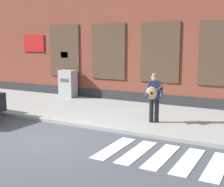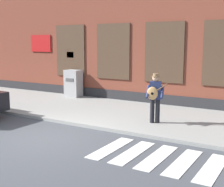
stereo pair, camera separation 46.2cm
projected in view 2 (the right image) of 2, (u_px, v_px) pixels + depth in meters
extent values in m
plane|color=#424449|center=(48.00, 137.00, 9.38)|extent=(160.00, 160.00, 0.00)
cube|color=gray|center=(112.00, 112.00, 12.54)|extent=(28.00, 4.60, 0.11)
cube|color=brown|center=(155.00, 39.00, 15.70)|extent=(28.00, 4.00, 6.00)
cube|color=#28282B|center=(137.00, 98.00, 14.44)|extent=(28.00, 0.04, 0.55)
cube|color=#473323|center=(70.00, 51.00, 16.03)|extent=(1.78, 0.06, 2.61)
cube|color=black|center=(70.00, 51.00, 16.02)|extent=(1.66, 0.03, 2.49)
cube|color=#473323|center=(113.00, 52.00, 14.73)|extent=(1.78, 0.06, 2.61)
cube|color=black|center=(113.00, 52.00, 14.72)|extent=(1.66, 0.03, 2.49)
cube|color=#473323|center=(164.00, 52.00, 13.43)|extent=(1.78, 0.06, 2.61)
cube|color=black|center=(164.00, 52.00, 13.43)|extent=(1.66, 0.03, 2.49)
cube|color=red|center=(41.00, 43.00, 16.99)|extent=(1.40, 0.04, 0.90)
cube|color=yellow|center=(70.00, 55.00, 16.04)|extent=(0.44, 0.02, 0.30)
cube|color=silver|center=(111.00, 148.00, 8.42)|extent=(0.42, 1.90, 0.01)
cube|color=silver|center=(133.00, 152.00, 8.08)|extent=(0.42, 1.90, 0.01)
cube|color=silver|center=(157.00, 157.00, 7.74)|extent=(0.42, 1.90, 0.01)
cube|color=silver|center=(183.00, 162.00, 7.40)|extent=(0.42, 1.90, 0.01)
cube|color=silver|center=(212.00, 168.00, 7.06)|extent=(0.42, 1.90, 0.01)
cube|color=silver|center=(1.00, 100.00, 11.34)|extent=(0.06, 0.24, 0.12)
cylinder|color=black|center=(158.00, 111.00, 10.57)|extent=(0.15, 0.15, 0.81)
cylinder|color=black|center=(152.00, 111.00, 10.59)|extent=(0.15, 0.15, 0.81)
cube|color=navy|center=(155.00, 90.00, 10.47)|extent=(0.43, 0.33, 0.60)
sphere|color=tan|center=(156.00, 78.00, 10.41)|extent=(0.22, 0.22, 0.22)
cylinder|color=olive|center=(156.00, 76.00, 10.40)|extent=(0.28, 0.28, 0.02)
cylinder|color=olive|center=(156.00, 75.00, 10.39)|extent=(0.18, 0.18, 0.09)
cylinder|color=navy|center=(162.00, 92.00, 10.33)|extent=(0.24, 0.51, 0.39)
cylinder|color=navy|center=(148.00, 92.00, 10.44)|extent=(0.24, 0.51, 0.39)
ellipsoid|color=tan|center=(152.00, 93.00, 10.33)|extent=(0.38, 0.22, 0.44)
cylinder|color=black|center=(152.00, 94.00, 10.27)|extent=(0.09, 0.04, 0.09)
cylinder|color=brown|center=(160.00, 88.00, 10.23)|extent=(0.46, 0.18, 0.34)
cube|color=#9E9E9E|center=(73.00, 83.00, 15.69)|extent=(0.79, 0.57, 1.35)
cube|color=#4C4C4C|center=(70.00, 80.00, 15.41)|extent=(0.48, 0.02, 0.16)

